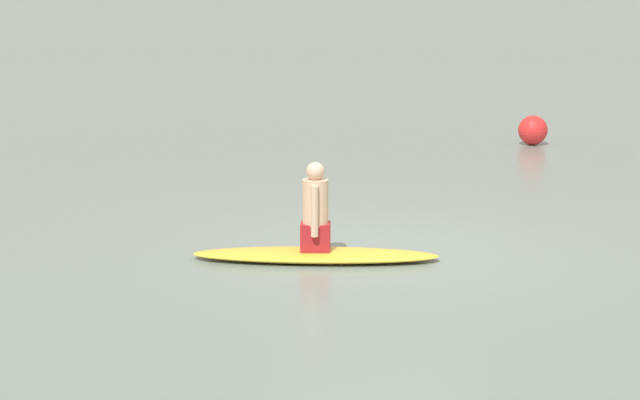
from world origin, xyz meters
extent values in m
plane|color=slate|center=(0.00, 0.00, 0.00)|extent=(400.00, 400.00, 0.00)
ellipsoid|color=gold|center=(-0.07, 0.86, 0.06)|extent=(1.55, 2.79, 0.12)
cube|color=#A51E23|center=(-0.07, 0.86, 0.27)|extent=(0.36, 0.40, 0.31)
cylinder|color=#D6AD8E|center=(-0.07, 0.86, 0.66)|extent=(0.37, 0.37, 0.51)
sphere|color=#D6AD8E|center=(-0.07, 0.86, 1.01)|extent=(0.20, 0.20, 0.20)
cylinder|color=#D6AD8E|center=(0.09, 0.80, 0.59)|extent=(0.10, 0.10, 0.56)
cylinder|color=#D6AD8E|center=(-0.24, 0.92, 0.59)|extent=(0.10, 0.10, 0.56)
sphere|color=red|center=(6.84, -5.65, 0.28)|extent=(0.55, 0.55, 0.55)
camera|label=1|loc=(-11.20, 4.41, 3.07)|focal=60.83mm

